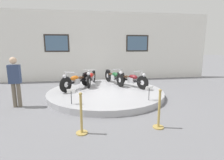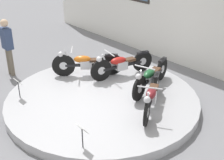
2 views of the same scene
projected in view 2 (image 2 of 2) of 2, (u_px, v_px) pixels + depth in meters
name	position (u px, v px, depth m)	size (l,w,h in m)	color
ground_plane	(103.00, 103.00, 7.93)	(60.00, 60.00, 0.00)	slate
display_platform	(102.00, 100.00, 7.89)	(4.81, 4.81, 0.22)	#ADADB2
back_wall	(195.00, 3.00, 9.17)	(14.00, 0.22, 4.04)	white
motorcycle_orange	(86.00, 63.00, 8.77)	(1.26, 1.61, 0.80)	black
motorcycle_red	(121.00, 64.00, 8.73)	(0.60, 1.94, 0.79)	black
motorcycle_green	(151.00, 76.00, 7.98)	(0.70, 1.92, 0.79)	black
motorcycle_maroon	(152.00, 96.00, 7.10)	(1.11, 1.67, 0.78)	black
info_placard_front_left	(18.00, 84.00, 7.62)	(0.26, 0.11, 0.51)	#333338
info_placard_front_centre	(82.00, 132.00, 5.85)	(0.26, 0.11, 0.51)	#333338
visitor_standing	(7.00, 44.00, 9.09)	(0.36, 0.23, 1.71)	#6B6051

